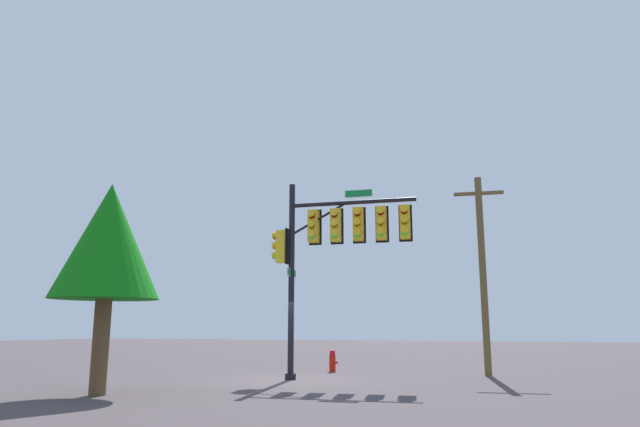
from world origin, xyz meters
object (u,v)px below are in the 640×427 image
(utility_pole, at_px, (483,269))
(tree_near, at_px, (108,242))
(fire_hydrant, at_px, (332,361))
(signal_pole_assembly, at_px, (335,237))

(utility_pole, relative_size, tree_near, 1.32)
(fire_hydrant, bearing_deg, tree_near, -107.41)
(signal_pole_assembly, height_order, fire_hydrant, signal_pole_assembly)
(utility_pole, xyz_separation_m, fire_hydrant, (-5.73, -0.19, -3.34))
(signal_pole_assembly, relative_size, utility_pole, 0.91)
(signal_pole_assembly, bearing_deg, utility_pole, 40.17)
(utility_pole, bearing_deg, fire_hydrant, -178.14)
(fire_hydrant, bearing_deg, utility_pole, 1.86)
(tree_near, bearing_deg, utility_pole, 47.82)
(tree_near, bearing_deg, fire_hydrant, 72.59)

